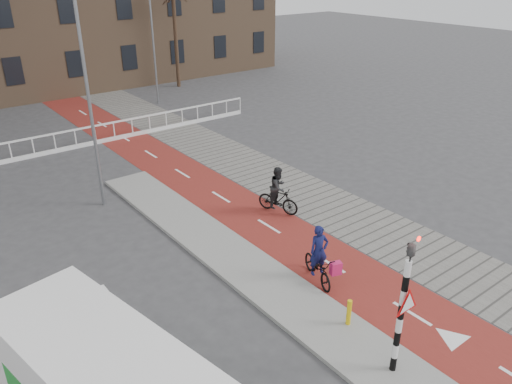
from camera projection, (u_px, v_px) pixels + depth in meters
ground at (345, 317)px, 13.05m from camera, size 120.00×120.00×0.00m
bike_lane at (194, 181)px, 21.04m from camera, size 2.50×60.00×0.01m
sidewalk at (247, 166)px, 22.59m from camera, size 3.00×60.00×0.01m
curb_island at (234, 258)px, 15.50m from camera, size 1.80×16.00×0.12m
traffic_signal at (403, 302)px, 10.42m from camera, size 0.80×0.80×3.68m
bollard at (349, 312)px, 12.48m from camera, size 0.12×0.12×0.72m
cyclist_near at (318, 263)px, 14.28m from camera, size 1.10×1.77×1.77m
cyclist_far at (278, 194)px, 18.14m from camera, size 1.02×1.68×1.77m
tree_right at (175, 30)px, 34.97m from camera, size 0.27×0.27×7.98m
streetlight_near at (90, 106)px, 17.41m from camera, size 0.12×0.12×7.65m
streetlight_right at (153, 45)px, 30.89m from camera, size 0.12×0.12×7.30m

